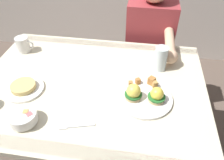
% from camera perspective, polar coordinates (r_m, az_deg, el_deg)
% --- Properties ---
extents(ground_plane, '(6.00, 6.00, 0.00)m').
position_cam_1_polar(ground_plane, '(1.75, -3.91, -19.34)').
color(ground_plane, brown).
extents(dining_table, '(1.20, 0.90, 0.74)m').
position_cam_1_polar(dining_table, '(1.24, -5.21, -4.58)').
color(dining_table, beige).
rests_on(dining_table, ground_plane).
extents(eggs_benedict_plate, '(0.27, 0.27, 0.09)m').
position_cam_1_polar(eggs_benedict_plate, '(1.08, 8.35, -3.97)').
color(eggs_benedict_plate, white).
rests_on(eggs_benedict_plate, dining_table).
extents(fruit_bowl, '(0.12, 0.12, 0.06)m').
position_cam_1_polar(fruit_bowl, '(1.04, -21.91, -9.03)').
color(fruit_bowl, white).
rests_on(fruit_bowl, dining_table).
extents(coffee_mug, '(0.11, 0.08, 0.09)m').
position_cam_1_polar(coffee_mug, '(1.49, -22.00, 8.59)').
color(coffee_mug, white).
rests_on(coffee_mug, dining_table).
extents(fork, '(0.15, 0.06, 0.00)m').
position_cam_1_polar(fork, '(0.99, -9.65, -11.68)').
color(fork, silver).
rests_on(fork, dining_table).
extents(water_glass_far, '(0.07, 0.07, 0.14)m').
position_cam_1_polar(water_glass_far, '(1.26, 12.38, 5.10)').
color(water_glass_far, silver).
rests_on(water_glass_far, dining_table).
extents(side_plate, '(0.20, 0.20, 0.04)m').
position_cam_1_polar(side_plate, '(1.21, -21.85, -1.86)').
color(side_plate, white).
rests_on(side_plate, dining_table).
extents(diner_person, '(0.34, 0.54, 1.14)m').
position_cam_1_polar(diner_person, '(1.68, 9.61, 9.24)').
color(diner_person, '#33333D').
rests_on(diner_person, ground_plane).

